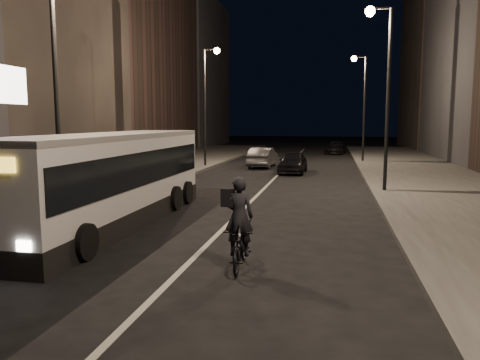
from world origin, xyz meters
The scene contains 13 objects.
ground centered at (0.00, 0.00, 0.00)m, with size 180.00×180.00×0.00m, color black.
sidewalk_right centered at (8.50, 14.00, 0.08)m, with size 7.00×70.00×0.16m, color #343432.
sidewalk_left centered at (-8.50, 14.00, 0.08)m, with size 7.00×70.00×0.16m, color #343432.
building_row_left centered at (-16.00, 28.50, 11.00)m, with size 8.00×61.00×22.00m, color black.
streetlight_right_mid centered at (5.33, 12.00, 5.36)m, with size 1.20×0.44×8.12m.
streetlight_right_far centered at (5.33, 28.00, 5.36)m, with size 1.20×0.44×8.12m.
streetlight_left_near centered at (-5.33, 4.00, 5.36)m, with size 1.20×0.44×8.12m.
streetlight_left_far centered at (-5.33, 22.00, 5.36)m, with size 1.20×0.44×8.12m.
city_bus centered at (-3.60, 3.69, 1.58)m, with size 2.57×10.78×2.90m.
cyclist_on_bicycle centered at (1.26, 0.01, 0.70)m, with size 0.75×1.86×2.10m.
car_near centered at (0.80, 19.63, 0.68)m, with size 1.61×3.99×1.36m, color black.
car_mid centered at (-1.62, 22.97, 0.71)m, with size 1.50×4.29×1.41m, color #333436.
car_far centered at (3.60, 37.98, 0.64)m, with size 1.80×4.43×1.28m, color black.
Camera 1 is at (3.22, -9.92, 3.30)m, focal length 35.00 mm.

